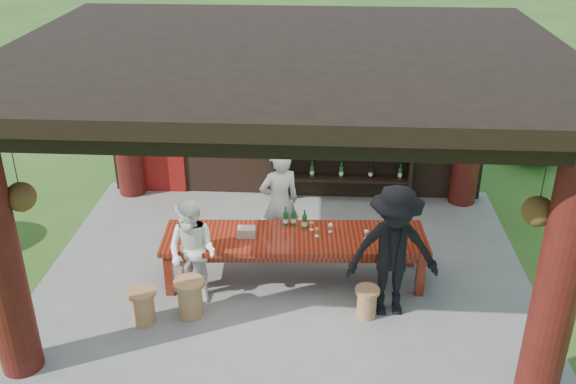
# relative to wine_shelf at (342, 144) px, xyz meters

# --- Properties ---
(ground) EXTENTS (90.00, 90.00, 0.00)m
(ground) POSITION_rel_wine_shelf_xyz_m (-0.87, -2.45, -1.14)
(ground) COLOR #2D5119
(ground) RESTS_ON ground
(pavilion) EXTENTS (7.50, 6.00, 3.60)m
(pavilion) POSITION_rel_wine_shelf_xyz_m (-0.88, -2.02, 0.99)
(pavilion) COLOR slate
(pavilion) RESTS_ON ground
(wine_shelf) EXTENTS (2.58, 0.39, 2.27)m
(wine_shelf) POSITION_rel_wine_shelf_xyz_m (0.00, 0.00, 0.00)
(wine_shelf) COLOR black
(wine_shelf) RESTS_ON ground
(tasting_table) EXTENTS (3.94, 1.22, 0.75)m
(tasting_table) POSITION_rel_wine_shelf_xyz_m (-0.73, -2.70, -0.50)
(tasting_table) COLOR #5F120D
(tasting_table) RESTS_ON ground
(stool_near_left) EXTENTS (0.43, 0.43, 0.56)m
(stool_near_left) POSITION_rel_wine_shelf_xyz_m (-2.12, -3.69, -0.84)
(stool_near_left) COLOR #95633B
(stool_near_left) RESTS_ON ground
(stool_near_right) EXTENTS (0.34, 0.34, 0.45)m
(stool_near_right) POSITION_rel_wine_shelf_xyz_m (0.32, -3.56, -0.90)
(stool_near_right) COLOR #95633B
(stool_near_right) RESTS_ON ground
(stool_far_left) EXTENTS (0.38, 0.38, 0.51)m
(stool_far_left) POSITION_rel_wine_shelf_xyz_m (-2.73, -3.88, -0.87)
(stool_far_left) COLOR #95633B
(stool_far_left) RESTS_ON ground
(host) EXTENTS (0.77, 0.65, 1.79)m
(host) POSITION_rel_wine_shelf_xyz_m (-1.01, -1.93, -0.24)
(host) COLOR beige
(host) RESTS_ON ground
(guest_woman) EXTENTS (0.92, 0.82, 1.56)m
(guest_woman) POSITION_rel_wine_shelf_xyz_m (-2.14, -3.28, -0.36)
(guest_woman) COLOR white
(guest_woman) RESTS_ON ground
(guest_man) EXTENTS (1.32, 0.84, 1.94)m
(guest_man) POSITION_rel_wine_shelf_xyz_m (0.64, -3.43, -0.17)
(guest_man) COLOR black
(guest_man) RESTS_ON ground
(table_bottles) EXTENTS (0.37, 0.18, 0.31)m
(table_bottles) POSITION_rel_wine_shelf_xyz_m (-0.75, -2.40, -0.23)
(table_bottles) COLOR #194C1E
(table_bottles) RESTS_ON tasting_table
(table_glasses) EXTENTS (0.87, 0.28, 0.15)m
(table_glasses) POSITION_rel_wine_shelf_xyz_m (-0.19, -2.61, -0.31)
(table_glasses) COLOR silver
(table_glasses) RESTS_ON tasting_table
(napkin_basket) EXTENTS (0.27, 0.19, 0.14)m
(napkin_basket) POSITION_rel_wine_shelf_xyz_m (-1.44, -2.75, -0.32)
(napkin_basket) COLOR #BF6672
(napkin_basket) RESTS_ON tasting_table
(shrubs) EXTENTS (15.06, 8.68, 1.36)m
(shrubs) POSITION_rel_wine_shelf_xyz_m (2.15, -1.51, -0.58)
(shrubs) COLOR #194C14
(shrubs) RESTS_ON ground
(trees) EXTENTS (21.72, 9.65, 4.80)m
(trees) POSITION_rel_wine_shelf_xyz_m (2.60, -0.72, 2.23)
(trees) COLOR #3F2819
(trees) RESTS_ON ground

